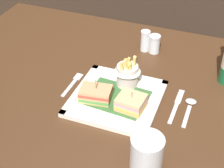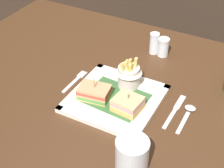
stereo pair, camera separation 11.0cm
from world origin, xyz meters
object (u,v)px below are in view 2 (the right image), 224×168
dining_table (109,118)px  sandwich_half_right (128,104)px  spoon (188,112)px  knife (175,110)px  sandwich_half_left (94,93)px  fork (76,80)px  square_plate (115,99)px  fries_cup (129,73)px  salt_shaker (154,44)px  pepper_shaker (163,48)px  water_glass (132,157)px

dining_table → sandwich_half_right: (0.11, -0.08, 0.17)m
spoon → knife: bearing=-170.9°
sandwich_half_left → fork: size_ratio=0.79×
spoon → square_plate: bearing=-167.1°
fries_cup → salt_shaker: bearing=92.3°
salt_shaker → fries_cup: bearing=-87.7°
sandwich_half_left → pepper_shaker: bearing=74.8°
fries_cup → pepper_shaker: fries_cup is taller
sandwich_half_right → sandwich_half_left: bearing=180.0°
knife → sandwich_half_left: bearing=-162.8°
salt_shaker → knife: bearing=-55.9°
dining_table → sandwich_half_left: (-0.01, -0.08, 0.17)m
square_plate → spoon: (0.23, 0.05, -0.00)m
sandwich_half_right → dining_table: bearing=143.2°
dining_table → water_glass: water_glass is taller
sandwich_half_right → spoon: 0.19m
sandwich_half_left → water_glass: 0.29m
knife → spoon: (0.04, 0.01, 0.00)m
fork → spoon: spoon is taller
water_glass → knife: size_ratio=0.56×
fork → square_plate: bearing=-10.0°
dining_table → square_plate: (0.05, -0.05, 0.15)m
fries_cup → sandwich_half_right: bearing=-65.6°
salt_shaker → pepper_shaker: 0.04m
sandwich_half_right → fries_cup: (-0.05, 0.11, 0.03)m
dining_table → knife: (0.24, -0.01, 0.14)m
salt_shaker → square_plate: bearing=-89.9°
dining_table → knife: bearing=-1.2°
sandwich_half_left → water_glass: (0.22, -0.19, 0.01)m
square_plate → sandwich_half_left: bearing=-152.5°
knife → dining_table: bearing=178.8°
water_glass → salt_shaker: bearing=106.6°
sandwich_half_right → pepper_shaker: bearing=93.5°
square_plate → spoon: size_ratio=2.06×
sandwich_half_left → knife: bearing=17.2°
square_plate → knife: (0.19, 0.05, -0.00)m
salt_shaker → pepper_shaker: salt_shaker is taller
square_plate → fork: square_plate is taller
knife → spoon: 0.04m
square_plate → pepper_shaker: pepper_shaker is taller
square_plate → salt_shaker: bearing=90.1°
fries_cup → spoon: 0.23m
sandwich_half_right → fork: bearing=165.2°
pepper_shaker → fork: bearing=-125.2°
water_glass → salt_shaker: (-0.16, 0.54, -0.00)m
sandwich_half_left → fork: 0.13m
water_glass → fork: size_ratio=0.71×
fork → pepper_shaker: (0.21, 0.29, 0.03)m
sandwich_half_right → salt_shaker: bearing=99.5°
fries_cup → spoon: (0.22, -0.03, -0.06)m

